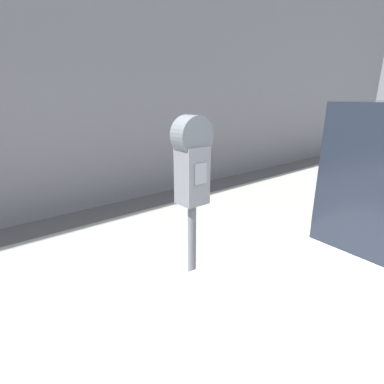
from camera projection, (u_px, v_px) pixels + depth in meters
The scene contains 2 objects.
sidewalk at pixel (103, 286), 2.93m from camera, with size 24.00×2.80×0.13m.
parking_meter at pixel (192, 183), 1.77m from camera, with size 0.23×0.15×1.61m.
Camera 1 is at (-0.90, -0.30, 1.85)m, focal length 28.00 mm.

